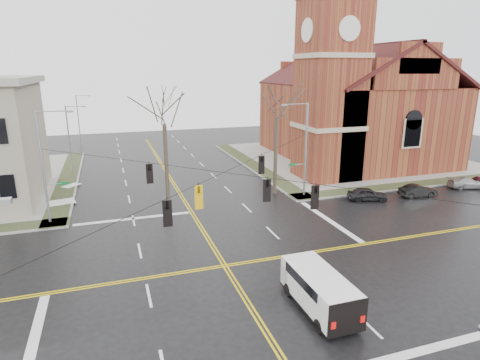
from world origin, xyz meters
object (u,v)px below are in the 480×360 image
object	(u,v)px
church	(350,98)
parked_car_a	(367,194)
parked_car_b	(418,191)
parked_car_c	(467,183)
signal_pole_nw	(45,164)
streetlight_north_b	(79,118)
cargo_van	(317,287)
signal_pole_ne	(304,147)
tree_ne	(277,111)
tree_nw_near	(164,119)
streetlight_north_a	(70,137)

from	to	relation	value
church	parked_car_a	xyz separation A→B (m)	(-8.12, -16.38, -7.80)
church	parked_car_b	xyz separation A→B (m)	(-2.68, -16.95, -7.83)
parked_car_a	parked_car_c	size ratio (longest dim) A/B	0.94
parked_car_a	parked_car_c	bearing A→B (deg)	-70.15
signal_pole_nw	streetlight_north_b	xyz separation A→B (m)	(0.67, 36.50, -0.48)
cargo_van	parked_car_a	bearing A→B (deg)	46.99
church	signal_pole_nw	xyz separation A→B (m)	(-36.09, -13.28, -3.48)
signal_pole_ne	cargo_van	distance (m)	19.55
cargo_van	parked_car_c	xyz separation A→B (m)	(25.83, 14.54, -0.62)
parked_car_a	tree_ne	distance (m)	11.75
parked_car_a	tree_nw_near	distance (m)	20.31
parked_car_c	tree_ne	distance (m)	22.02
church	tree_nw_near	xyz separation A→B (m)	(-26.33, -11.11, -0.52)
signal_pole_nw	streetlight_north_b	bearing A→B (deg)	88.95
signal_pole_nw	parked_car_b	xyz separation A→B (m)	(33.41, -3.66, -4.35)
church	signal_pole_ne	bearing A→B (deg)	-135.34
church	cargo_van	size ratio (longest dim) A/B	5.14
tree_ne	parked_car_b	bearing A→B (deg)	-21.57
parked_car_c	streetlight_north_a	bearing A→B (deg)	77.36
signal_pole_ne	tree_nw_near	xyz separation A→B (m)	(-12.88, 2.17, 2.97)
tree_nw_near	tree_ne	size ratio (longest dim) A/B	0.95
streetlight_north_b	parked_car_c	size ratio (longest dim) A/B	2.02
parked_car_a	signal_pole_ne	bearing A→B (deg)	78.70
signal_pole_ne	parked_car_c	bearing A→B (deg)	-9.24
church	streetlight_north_b	distance (m)	42.53
parked_car_c	tree_ne	world-z (taller)	tree_ne
signal_pole_nw	tree_nw_near	distance (m)	10.43
cargo_van	tree_nw_near	distance (m)	21.30
church	tree_ne	bearing A→B (deg)	-143.24
streetlight_north_b	tree_nw_near	bearing A→B (deg)	-75.17
church	streetlight_north_a	world-z (taller)	church
streetlight_north_a	signal_pole_ne	bearing A→B (deg)	-36.90
church	tree_ne	distance (m)	19.67
streetlight_north_b	parked_car_a	size ratio (longest dim) A/B	2.16
parked_car_c	tree_ne	size ratio (longest dim) A/B	0.35
parked_car_a	church	bearing A→B (deg)	-7.43
streetlight_north_a	parked_car_b	size ratio (longest dim) A/B	2.18
church	tree_ne	world-z (taller)	church
cargo_van	parked_car_c	world-z (taller)	cargo_van
parked_car_a	parked_car_b	bearing A→B (deg)	-76.97
signal_pole_nw	cargo_van	size ratio (longest dim) A/B	1.68
church	signal_pole_nw	size ratio (longest dim) A/B	3.06
church	parked_car_c	xyz separation A→B (m)	(4.38, -16.18, -7.86)
parked_car_a	streetlight_north_a	bearing A→B (deg)	73.25
streetlight_north_b	cargo_van	bearing A→B (deg)	-75.48
cargo_van	tree_nw_near	bearing A→B (deg)	103.86
cargo_van	signal_pole_nw	bearing A→B (deg)	129.89
church	streetlight_north_b	world-z (taller)	church
streetlight_north_a	streetlight_north_b	world-z (taller)	same
signal_pole_ne	parked_car_a	world-z (taller)	signal_pole_ne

